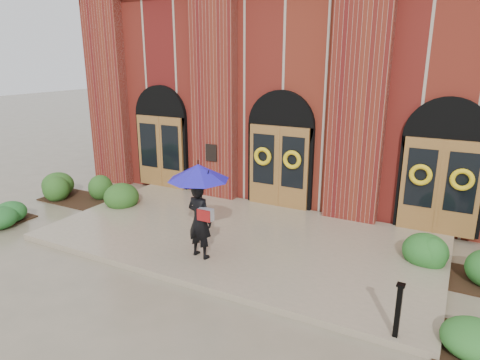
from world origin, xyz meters
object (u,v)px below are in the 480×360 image
Objects in this scene: hedge_wall_left at (88,191)px; hedge_wall_right at (462,263)px; metal_post at (398,309)px; man_with_umbrella at (199,193)px.

hedge_wall_right is (11.01, 0.11, -0.03)m from hedge_wall_left.
hedge_wall_left is at bearing 164.26° from metal_post.
metal_post reaches higher than hedge_wall_right.
man_with_umbrella is 0.78× the size of hedge_wall_right.
metal_post is (4.50, -0.97, -1.04)m from man_with_umbrella.
hedge_wall_left reaches higher than hedge_wall_right.
metal_post reaches higher than hedge_wall_left.
metal_post is 3.11m from hedge_wall_right.
man_with_umbrella is 4.72m from metal_post.
hedge_wall_left is at bearing -9.70° from man_with_umbrella.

